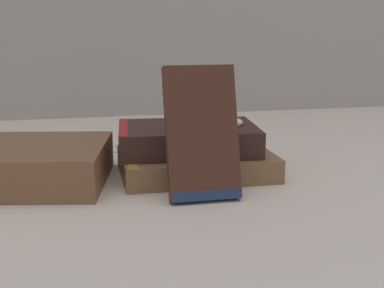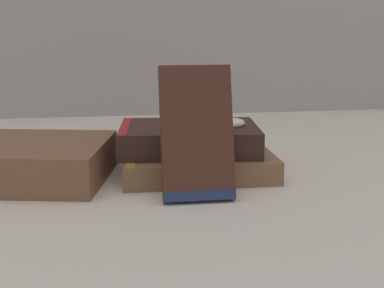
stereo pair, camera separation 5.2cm
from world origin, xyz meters
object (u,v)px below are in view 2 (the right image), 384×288
object	(u,v)px
book_flat_bottom	(196,164)
reading_glasses	(135,146)
book_flat_top	(185,138)
book_leaning_front	(197,137)
book_side_left	(10,161)
pocket_watch	(225,123)

from	to	relation	value
book_flat_bottom	reading_glasses	size ratio (longest dim) A/B	1.95
book_flat_top	reading_glasses	world-z (taller)	book_flat_top
book_flat_top	reading_glasses	xyz separation A→B (m)	(-0.06, 0.16, -0.05)
reading_glasses	book_leaning_front	bearing A→B (deg)	-89.04
book_flat_bottom	book_side_left	bearing A→B (deg)	177.48
book_flat_top	book_side_left	world-z (taller)	book_flat_top
book_side_left	pocket_watch	size ratio (longest dim) A/B	4.70
book_side_left	book_flat_top	bearing A→B (deg)	11.08
book_side_left	book_flat_bottom	bearing A→B (deg)	8.29
book_flat_bottom	pocket_watch	bearing A→B (deg)	16.35
pocket_watch	reading_glasses	bearing A→B (deg)	126.56
book_leaning_front	pocket_watch	bearing A→B (deg)	62.29
book_flat_top	reading_glasses	bearing A→B (deg)	117.00
book_side_left	pocket_watch	distance (m)	0.30
book_side_left	reading_glasses	world-z (taller)	book_side_left
book_flat_bottom	pocket_watch	xyz separation A→B (m)	(0.04, 0.01, 0.05)
book_flat_top	pocket_watch	world-z (taller)	pocket_watch
book_flat_bottom	pocket_watch	distance (m)	0.07
pocket_watch	reading_glasses	world-z (taller)	pocket_watch
book_side_left	reading_glasses	distance (m)	0.24
book_leaning_front	book_flat_bottom	bearing A→B (deg)	81.87
book_flat_top	book_flat_bottom	bearing A→B (deg)	-36.69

